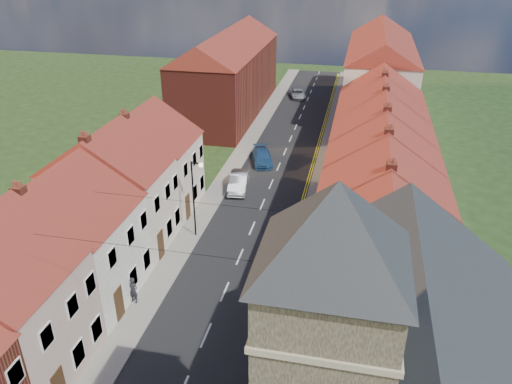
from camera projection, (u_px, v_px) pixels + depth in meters
The scene contains 21 objects.
road at pixel (271, 184), 45.60m from camera, with size 7.00×90.00×0.02m, color black.
pavement_left at pixel (225, 179), 46.40m from camera, with size 1.80×90.00×0.12m, color gray.
pavement_right at pixel (319, 188), 44.75m from camera, with size 1.80×90.00×0.12m, color gray.
church at pixel (392, 378), 17.92m from camera, with size 11.25×14.25×15.20m.
cottage_r_tudor at pixel (382, 263), 26.75m from camera, with size 8.30×5.20×9.00m.
cottage_r_white_near at pixel (382, 215), 31.45m from camera, with size 8.30×6.00×9.00m.
cottage_r_cream_mid at pixel (381, 179), 36.16m from camera, with size 8.30×5.20×9.00m.
cottage_r_pink at pixel (381, 151), 40.87m from camera, with size 8.30×6.00×9.00m.
cottage_r_white_far at pixel (380, 130), 45.58m from camera, with size 8.30×5.20×9.00m.
cottage_r_cream_far at pixel (380, 112), 50.30m from camera, with size 8.30×6.00×9.00m.
cottage_l_white at pixel (63, 233), 29.63m from camera, with size 8.30×6.90×8.80m.
cottage_l_brick_mid at pixel (110, 187), 34.88m from camera, with size 8.30×5.70×9.10m.
cottage_l_pink at pixel (144, 157), 40.01m from camera, with size 8.30×6.30×8.80m.
block_right_far at pixel (380, 69), 63.28m from camera, with size 8.30×24.20×10.50m.
block_left_far at pixel (228, 71), 62.41m from camera, with size 8.30×24.20×10.50m.
lamppost at pixel (194, 194), 36.00m from camera, with size 0.88×0.15×6.00m.
car_mid at pixel (239, 182), 44.38m from camera, with size 1.56×4.47×1.47m, color #919398.
car_far at pixel (262, 157), 49.69m from camera, with size 1.79×4.40×1.28m, color navy.
car_distant at pixel (298, 94), 70.39m from camera, with size 1.91×4.15×1.15m, color #B0B4B8.
pedestrian_left at pixel (133, 290), 30.19m from camera, with size 0.63×0.41×1.73m, color black.
pedestrian_right at pixel (287, 369), 24.56m from camera, with size 0.91×0.71×1.88m, color black.
Camera 1 is at (7.29, -10.39, 19.93)m, focal length 35.00 mm.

